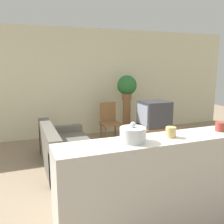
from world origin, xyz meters
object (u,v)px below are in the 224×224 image
object	(u,v)px
potted_plant	(127,86)
wooden_chair	(110,120)
television	(154,114)
decorative_bowl	(133,134)
couch	(66,151)

from	to	relation	value
potted_plant	wooden_chair	bearing A→B (deg)	-160.82
television	potted_plant	bearing A→B (deg)	102.67
television	wooden_chair	size ratio (longest dim) A/B	0.65
wooden_chair	decorative_bowl	xyz separation A→B (m)	(-1.01, -3.36, 0.65)
couch	potted_plant	size ratio (longest dim) A/B	2.85
decorative_bowl	television	bearing A→B (deg)	55.52
television	wooden_chair	bearing A→B (deg)	133.47
decorative_bowl	potted_plant	bearing A→B (deg)	66.48
couch	television	world-z (taller)	television
couch	television	xyz separation A→B (m)	(2.02, 0.36, 0.48)
wooden_chair	potted_plant	xyz separation A→B (m)	(0.53, 0.18, 0.79)
television	decorative_bowl	distance (m)	3.14
wooden_chair	decorative_bowl	bearing A→B (deg)	-106.75
couch	decorative_bowl	size ratio (longest dim) A/B	6.63
potted_plant	decorative_bowl	world-z (taller)	potted_plant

